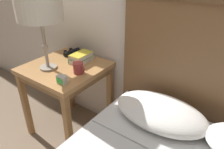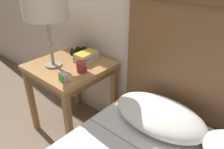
{
  "view_description": "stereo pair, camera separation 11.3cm",
  "coord_description": "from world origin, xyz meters",
  "views": [
    {
      "loc": [
        0.61,
        -0.33,
        1.42
      ],
      "look_at": [
        -0.11,
        0.66,
        0.75
      ],
      "focal_mm": 35.0,
      "sensor_mm": 36.0,
      "label": 1
    },
    {
      "loc": [
        0.69,
        -0.26,
        1.42
      ],
      "look_at": [
        -0.11,
        0.66,
        0.75
      ],
      "focal_mm": 35.0,
      "sensor_mm": 36.0,
      "label": 2
    }
  ],
  "objects": [
    {
      "name": "nightstand",
      "position": [
        -0.61,
        0.71,
        0.57
      ],
      "size": [
        0.58,
        0.58,
        0.65
      ],
      "color": "#AD7A47",
      "rests_on": "ground_plane"
    },
    {
      "name": "table_lamp",
      "position": [
        -0.68,
        0.6,
        1.11
      ],
      "size": [
        0.32,
        0.32,
        0.56
      ],
      "color": "gray",
      "rests_on": "nightstand"
    },
    {
      "name": "book_on_nightstand",
      "position": [
        -0.55,
        0.85,
        0.68
      ],
      "size": [
        0.15,
        0.21,
        0.04
      ],
      "color": "silver",
      "rests_on": "nightstand"
    },
    {
      "name": "book_stacked_on_top",
      "position": [
        -0.55,
        0.84,
        0.71
      ],
      "size": [
        0.12,
        0.18,
        0.03
      ],
      "color": "silver",
      "rests_on": "book_on_nightstand"
    },
    {
      "name": "binoculars_pair",
      "position": [
        -0.72,
        0.9,
        0.68
      ],
      "size": [
        0.14,
        0.16,
        0.05
      ],
      "color": "black",
      "rests_on": "nightstand"
    },
    {
      "name": "coffee_mug",
      "position": [
        -0.43,
        0.68,
        0.7
      ],
      "size": [
        0.1,
        0.08,
        0.08
      ],
      "color": "#993333",
      "rests_on": "nightstand"
    },
    {
      "name": "alarm_clock",
      "position": [
        -0.41,
        0.5,
        0.68
      ],
      "size": [
        0.07,
        0.05,
        0.06
      ],
      "color": "#B7B2A8",
      "rests_on": "nightstand"
    }
  ]
}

